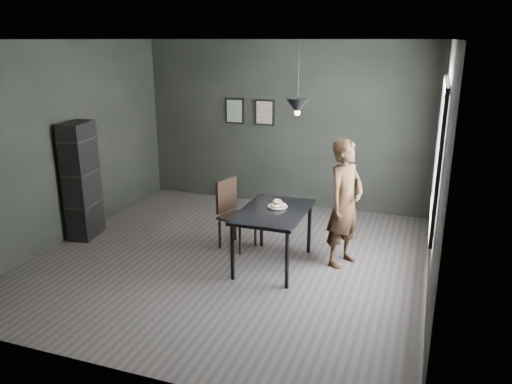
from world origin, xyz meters
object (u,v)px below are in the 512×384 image
(cafe_table, at_px, (273,216))
(shelf_unit, at_px, (82,181))
(wood_chair, at_px, (233,209))
(pendant_lamp, at_px, (297,106))
(white_plate, at_px, (277,207))
(woman, at_px, (345,203))

(cafe_table, bearing_deg, shelf_unit, 179.10)
(cafe_table, bearing_deg, wood_chair, 150.24)
(cafe_table, relative_size, pendant_lamp, 1.39)
(white_plate, xyz_separation_m, woman, (0.82, 0.23, 0.06))
(pendant_lamp, bearing_deg, woman, 24.65)
(shelf_unit, height_order, pendant_lamp, pendant_lamp)
(pendant_lamp, bearing_deg, shelf_unit, -179.02)
(cafe_table, relative_size, wood_chair, 1.25)
(woman, bearing_deg, pendant_lamp, 139.23)
(wood_chair, distance_m, shelf_unit, 2.25)
(cafe_table, height_order, shelf_unit, shelf_unit)
(white_plate, distance_m, wood_chair, 0.82)
(white_plate, xyz_separation_m, shelf_unit, (-2.93, -0.09, 0.09))
(shelf_unit, bearing_deg, woman, -4.83)
(cafe_table, relative_size, shelf_unit, 0.71)
(shelf_unit, distance_m, pendant_lamp, 3.39)
(wood_chair, relative_size, pendant_lamp, 1.11)
(shelf_unit, bearing_deg, pendant_lamp, -8.72)
(cafe_table, height_order, wood_chair, wood_chair)
(wood_chair, xyz_separation_m, shelf_unit, (-2.20, -0.37, 0.30))
(wood_chair, bearing_deg, white_plate, -4.80)
(cafe_table, bearing_deg, pendant_lamp, 21.80)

